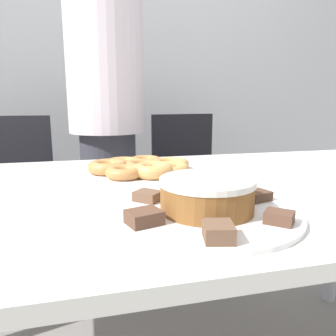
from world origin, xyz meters
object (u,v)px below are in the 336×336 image
office_chair_left (12,208)px  person_standing (107,123)px  office_chair_right (192,195)px  plate_donuts (143,174)px  plate_cake (207,213)px  frosted_cake (207,195)px

office_chair_left → person_standing: bearing=-13.6°
office_chair_right → plate_donuts: bearing=-126.4°
plate_cake → frosted_cake: 0.04m
plate_cake → plate_donuts: same height
person_standing → frosted_cake: person_standing is taller
office_chair_left → plate_cake: bearing=-60.1°
person_standing → frosted_cake: size_ratio=8.78×
office_chair_left → plate_donuts: 1.03m
frosted_cake → person_standing: bearing=96.9°
office_chair_left → plate_cake: (0.62, -1.19, 0.33)m
office_chair_right → plate_donuts: size_ratio=2.58×
person_standing → plate_cake: bearing=-83.1°
office_chair_right → plate_cake: size_ratio=2.41×
plate_donuts → person_standing: bearing=95.7°
plate_cake → frosted_cake: size_ratio=1.98×
office_chair_left → plate_cake: size_ratio=2.41×
office_chair_right → frosted_cake: size_ratio=4.76×
office_chair_right → office_chair_left: bearing=171.8°
office_chair_left → plate_donuts: bearing=-52.5°
frosted_cake → plate_donuts: bearing=98.9°
office_chair_left → office_chair_right: 0.99m
plate_donuts → office_chair_left: bearing=125.2°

